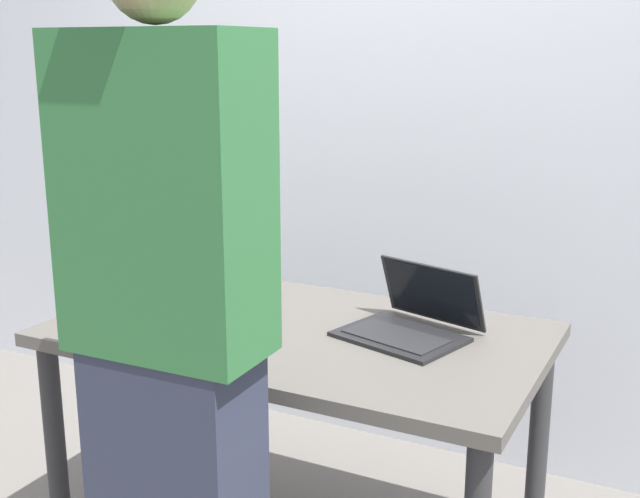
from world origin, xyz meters
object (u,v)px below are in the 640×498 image
Objects in this scene: beer_bottle_green at (191,272)px; person_figure at (171,356)px; laptop at (411,321)px; beer_bottle_brown at (208,264)px; beer_bottle_amber at (156,270)px; beer_bottle_dark at (165,254)px.

beer_bottle_green is 0.82m from person_figure.
laptop is 1.35× the size of beer_bottle_brown.
beer_bottle_green is 0.16× the size of person_figure.
beer_bottle_green is at bearing -91.43° from beer_bottle_brown.
beer_bottle_dark is (-0.07, 0.14, 0.01)m from beer_bottle_amber.
person_figure reaches higher than beer_bottle_amber.
laptop is 0.82m from person_figure.
beer_bottle_green is (-0.72, -0.07, 0.07)m from laptop.
beer_bottle_dark is at bearing 128.34° from person_figure.
laptop is at bearing 70.19° from person_figure.
beer_bottle_amber is 0.12m from beer_bottle_green.
beer_bottle_dark reaches higher than beer_bottle_green.
beer_bottle_dark is (-0.19, 0.02, 0.01)m from beer_bottle_brown.
person_figure is at bearing -49.54° from beer_bottle_amber.
person_figure reaches higher than beer_bottle_brown.
beer_bottle_dark is 1.02m from person_figure.
beer_bottle_brown is 0.09m from beer_bottle_green.
beer_bottle_amber is at bearing -63.32° from beer_bottle_dark.
laptop is at bearing 5.56° from beer_bottle_green.
laptop is 0.84m from beer_bottle_amber.
laptop is 0.91m from beer_bottle_dark.
laptop is at bearing 7.10° from beer_bottle_amber.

